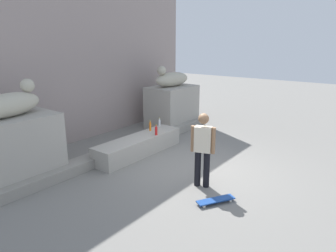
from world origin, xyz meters
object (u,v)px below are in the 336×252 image
(statue_reclining_right, at_px, (171,79))
(bottle_orange, at_px, (150,126))
(bottle_clear, at_px, (159,123))
(skateboard, at_px, (216,200))
(skater, at_px, (203,147))
(statue_reclining_left, at_px, (10,104))
(bottle_red, at_px, (156,131))

(statue_reclining_right, bearing_deg, bottle_orange, 27.84)
(statue_reclining_right, relative_size, bottle_clear, 5.95)
(skateboard, relative_size, bottle_clear, 2.85)
(bottle_clear, bearing_deg, skater, -124.44)
(statue_reclining_right, bearing_deg, skateboard, 52.01)
(statue_reclining_left, relative_size, bottle_red, 5.52)
(skater, distance_m, bottle_red, 2.49)
(statue_reclining_right, xyz_separation_m, skater, (-3.57, -3.54, -0.89))
(skateboard, distance_m, bottle_orange, 3.76)
(bottle_clear, distance_m, bottle_orange, 0.58)
(skater, bearing_deg, bottle_orange, 135.03)
(statue_reclining_right, xyz_separation_m, bottle_orange, (-2.26, -0.90, -1.17))
(bottle_red, bearing_deg, statue_reclining_left, 158.59)
(statue_reclining_right, distance_m, skateboard, 6.06)
(bottle_orange, bearing_deg, bottle_red, -118.15)
(skater, xyz_separation_m, bottle_red, (1.08, 2.22, -0.29))
(bottle_orange, height_order, bottle_red, bottle_orange)
(skateboard, bearing_deg, bottle_clear, 85.64)
(skater, bearing_deg, statue_reclining_left, -165.53)
(skateboard, relative_size, bottle_red, 2.59)
(statue_reclining_left, height_order, statue_reclining_right, same)
(skater, bearing_deg, bottle_red, 135.38)
(skater, distance_m, bottle_orange, 2.97)
(statue_reclining_left, bearing_deg, bottle_orange, -27.52)
(statue_reclining_left, relative_size, skater, 1.01)
(skater, height_order, bottle_clear, skater)
(skateboard, bearing_deg, bottle_red, 91.90)
(statue_reclining_left, distance_m, bottle_red, 3.83)
(skater, height_order, bottle_red, skater)
(statue_reclining_right, bearing_deg, statue_reclining_left, 6.13)
(skater, bearing_deg, statue_reclining_right, 116.18)
(bottle_orange, distance_m, bottle_red, 0.48)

